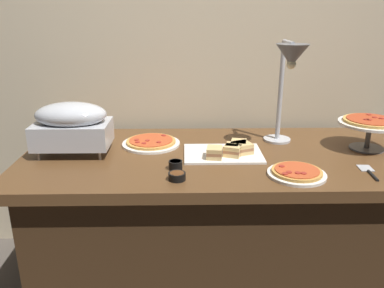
{
  "coord_description": "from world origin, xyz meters",
  "views": [
    {
      "loc": [
        -0.18,
        -1.74,
        1.41
      ],
      "look_at": [
        -0.15,
        0.0,
        0.81
      ],
      "focal_mm": 36.47,
      "sensor_mm": 36.0,
      "label": 1
    }
  ],
  "objects_px": {
    "pizza_plate_front": "(151,142)",
    "sandwich_platter": "(229,151)",
    "sauce_cup_near": "(176,165)",
    "heat_lamp": "(289,67)",
    "sauce_cup_far": "(177,176)",
    "chafing_dish": "(72,125)",
    "pizza_plate_raised_stand": "(370,125)",
    "pizza_plate_center": "(297,173)",
    "serving_spatula": "(369,172)"
  },
  "relations": [
    {
      "from": "sauce_cup_near",
      "to": "pizza_plate_front",
      "type": "bearing_deg",
      "value": 112.09
    },
    {
      "from": "pizza_plate_raised_stand",
      "to": "sandwich_platter",
      "type": "relative_size",
      "value": 0.81
    },
    {
      "from": "heat_lamp",
      "to": "serving_spatula",
      "type": "relative_size",
      "value": 3.01
    },
    {
      "from": "serving_spatula",
      "to": "sandwich_platter",
      "type": "bearing_deg",
      "value": 159.47
    },
    {
      "from": "sauce_cup_far",
      "to": "serving_spatula",
      "type": "height_order",
      "value": "sauce_cup_far"
    },
    {
      "from": "chafing_dish",
      "to": "sauce_cup_near",
      "type": "distance_m",
      "value": 0.54
    },
    {
      "from": "sauce_cup_far",
      "to": "pizza_plate_raised_stand",
      "type": "bearing_deg",
      "value": 20.74
    },
    {
      "from": "chafing_dish",
      "to": "sauce_cup_near",
      "type": "xyz_separation_m",
      "value": [
        0.49,
        -0.21,
        -0.12
      ]
    },
    {
      "from": "pizza_plate_center",
      "to": "pizza_plate_raised_stand",
      "type": "relative_size",
      "value": 0.81
    },
    {
      "from": "heat_lamp",
      "to": "serving_spatula",
      "type": "distance_m",
      "value": 0.58
    },
    {
      "from": "pizza_plate_front",
      "to": "pizza_plate_center",
      "type": "distance_m",
      "value": 0.75
    },
    {
      "from": "sauce_cup_near",
      "to": "heat_lamp",
      "type": "bearing_deg",
      "value": 25.55
    },
    {
      "from": "sauce_cup_near",
      "to": "sauce_cup_far",
      "type": "height_order",
      "value": "sauce_cup_near"
    },
    {
      "from": "chafing_dish",
      "to": "sauce_cup_far",
      "type": "bearing_deg",
      "value": -32.86
    },
    {
      "from": "pizza_plate_center",
      "to": "pizza_plate_raised_stand",
      "type": "height_order",
      "value": "pizza_plate_raised_stand"
    },
    {
      "from": "chafing_dish",
      "to": "pizza_plate_front",
      "type": "distance_m",
      "value": 0.4
    },
    {
      "from": "heat_lamp",
      "to": "serving_spatula",
      "type": "height_order",
      "value": "heat_lamp"
    },
    {
      "from": "chafing_dish",
      "to": "sandwich_platter",
      "type": "distance_m",
      "value": 0.75
    },
    {
      "from": "chafing_dish",
      "to": "sauce_cup_far",
      "type": "distance_m",
      "value": 0.6
    },
    {
      "from": "pizza_plate_raised_stand",
      "to": "heat_lamp",
      "type": "bearing_deg",
      "value": 178.46
    },
    {
      "from": "sauce_cup_far",
      "to": "heat_lamp",
      "type": "bearing_deg",
      "value": 35.09
    },
    {
      "from": "sandwich_platter",
      "to": "sauce_cup_near",
      "type": "bearing_deg",
      "value": -146.57
    },
    {
      "from": "pizza_plate_center",
      "to": "chafing_dish",
      "type": "bearing_deg",
      "value": 163.78
    },
    {
      "from": "pizza_plate_front",
      "to": "sandwich_platter",
      "type": "xyz_separation_m",
      "value": [
        0.38,
        -0.16,
        0.01
      ]
    },
    {
      "from": "chafing_dish",
      "to": "sandwich_platter",
      "type": "relative_size",
      "value": 0.95
    },
    {
      "from": "pizza_plate_front",
      "to": "sauce_cup_near",
      "type": "distance_m",
      "value": 0.35
    },
    {
      "from": "pizza_plate_raised_stand",
      "to": "sauce_cup_near",
      "type": "relative_size",
      "value": 5.01
    },
    {
      "from": "pizza_plate_front",
      "to": "sauce_cup_far",
      "type": "distance_m",
      "value": 0.46
    },
    {
      "from": "sauce_cup_near",
      "to": "sauce_cup_far",
      "type": "xyz_separation_m",
      "value": [
        0.01,
        -0.11,
        -0.0
      ]
    },
    {
      "from": "sandwich_platter",
      "to": "sauce_cup_far",
      "type": "bearing_deg",
      "value": -130.93
    },
    {
      "from": "pizza_plate_raised_stand",
      "to": "sauce_cup_far",
      "type": "bearing_deg",
      "value": -159.26
    },
    {
      "from": "heat_lamp",
      "to": "pizza_plate_raised_stand",
      "type": "distance_m",
      "value": 0.5
    },
    {
      "from": "heat_lamp",
      "to": "sandwich_platter",
      "type": "bearing_deg",
      "value": -162.44
    },
    {
      "from": "heat_lamp",
      "to": "chafing_dish",
      "type": "bearing_deg",
      "value": -177.57
    },
    {
      "from": "pizza_plate_front",
      "to": "pizza_plate_raised_stand",
      "type": "height_order",
      "value": "pizza_plate_raised_stand"
    },
    {
      "from": "sandwich_platter",
      "to": "sauce_cup_near",
      "type": "height_order",
      "value": "sandwich_platter"
    },
    {
      "from": "heat_lamp",
      "to": "serving_spatula",
      "type": "bearing_deg",
      "value": -45.85
    },
    {
      "from": "pizza_plate_front",
      "to": "pizza_plate_raised_stand",
      "type": "xyz_separation_m",
      "value": [
        1.07,
        -0.08,
        0.11
      ]
    },
    {
      "from": "pizza_plate_front",
      "to": "pizza_plate_raised_stand",
      "type": "bearing_deg",
      "value": -4.4
    },
    {
      "from": "chafing_dish",
      "to": "sauce_cup_far",
      "type": "height_order",
      "value": "chafing_dish"
    },
    {
      "from": "heat_lamp",
      "to": "pizza_plate_front",
      "type": "bearing_deg",
      "value": 173.8
    },
    {
      "from": "pizza_plate_center",
      "to": "sauce_cup_far",
      "type": "relative_size",
      "value": 3.43
    },
    {
      "from": "pizza_plate_front",
      "to": "sauce_cup_near",
      "type": "height_order",
      "value": "sauce_cup_near"
    },
    {
      "from": "chafing_dish",
      "to": "pizza_plate_front",
      "type": "height_order",
      "value": "chafing_dish"
    },
    {
      "from": "sandwich_platter",
      "to": "sauce_cup_far",
      "type": "xyz_separation_m",
      "value": [
        -0.24,
        -0.28,
        -0.01
      ]
    },
    {
      "from": "sandwich_platter",
      "to": "pizza_plate_raised_stand",
      "type": "bearing_deg",
      "value": 6.36
    },
    {
      "from": "chafing_dish",
      "to": "serving_spatula",
      "type": "distance_m",
      "value": 1.34
    },
    {
      "from": "pizza_plate_front",
      "to": "sauce_cup_far",
      "type": "xyz_separation_m",
      "value": [
        0.14,
        -0.43,
        0.0
      ]
    },
    {
      "from": "heat_lamp",
      "to": "pizza_plate_front",
      "type": "xyz_separation_m",
      "value": [
        -0.66,
        0.07,
        -0.39
      ]
    },
    {
      "from": "pizza_plate_raised_stand",
      "to": "sauce_cup_near",
      "type": "distance_m",
      "value": 0.97
    }
  ]
}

